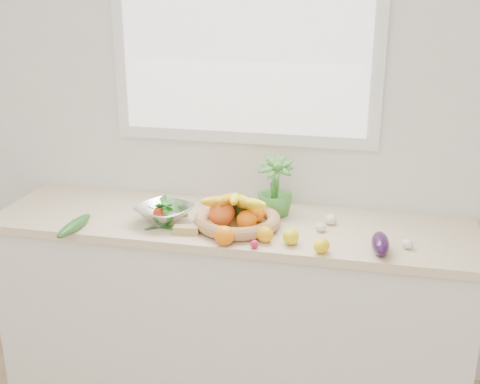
% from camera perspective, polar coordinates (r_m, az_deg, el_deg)
% --- Properties ---
extents(back_wall, '(4.50, 0.02, 2.70)m').
position_cam_1_polar(back_wall, '(2.95, 0.44, 7.58)').
color(back_wall, white).
rests_on(back_wall, ground).
extents(counter_cabinet, '(2.20, 0.58, 0.86)m').
position_cam_1_polar(counter_cabinet, '(3.01, -0.86, -11.01)').
color(counter_cabinet, silver).
rests_on(counter_cabinet, ground).
extents(countertop, '(2.24, 0.62, 0.04)m').
position_cam_1_polar(countertop, '(2.81, -0.90, -3.07)').
color(countertop, beige).
rests_on(countertop, counter_cabinet).
extents(window_frame, '(1.30, 0.03, 1.10)m').
position_cam_1_polar(window_frame, '(2.89, 0.39, 15.33)').
color(window_frame, white).
rests_on(window_frame, back_wall).
extents(window_pane, '(1.18, 0.01, 0.98)m').
position_cam_1_polar(window_pane, '(2.87, 0.30, 15.30)').
color(window_pane, white).
rests_on(window_pane, window_frame).
extents(orange_loose, '(0.09, 0.09, 0.08)m').
position_cam_1_polar(orange_loose, '(2.53, -1.48, -4.16)').
color(orange_loose, orange).
rests_on(orange_loose, countertop).
extents(lemon_a, '(0.07, 0.09, 0.07)m').
position_cam_1_polar(lemon_a, '(2.55, 4.85, -4.23)').
color(lemon_a, yellow).
rests_on(lemon_a, countertop).
extents(lemon_b, '(0.09, 0.10, 0.06)m').
position_cam_1_polar(lemon_b, '(2.49, 7.76, -5.09)').
color(lemon_b, yellow).
rests_on(lemon_b, countertop).
extents(lemon_c, '(0.11, 0.11, 0.07)m').
position_cam_1_polar(lemon_c, '(2.57, 2.35, -4.01)').
color(lemon_c, '#ECA30C').
rests_on(lemon_c, countertop).
extents(apple, '(0.09, 0.09, 0.08)m').
position_cam_1_polar(apple, '(2.79, -7.57, -2.14)').
color(apple, red).
rests_on(apple, countertop).
extents(ginger, '(0.12, 0.06, 0.04)m').
position_cam_1_polar(ginger, '(2.66, -5.12, -3.60)').
color(ginger, tan).
rests_on(ginger, countertop).
extents(garlic_a, '(0.05, 0.05, 0.04)m').
position_cam_1_polar(garlic_a, '(2.70, 7.69, -3.34)').
color(garlic_a, white).
rests_on(garlic_a, countertop).
extents(garlic_b, '(0.07, 0.07, 0.05)m').
position_cam_1_polar(garlic_b, '(2.78, 8.60, -2.58)').
color(garlic_b, white).
rests_on(garlic_b, countertop).
extents(garlic_c, '(0.05, 0.05, 0.04)m').
position_cam_1_polar(garlic_c, '(2.60, 15.60, -4.78)').
color(garlic_c, white).
rests_on(garlic_c, countertop).
extents(eggplant, '(0.09, 0.20, 0.08)m').
position_cam_1_polar(eggplant, '(2.53, 13.16, -4.78)').
color(eggplant, '#2A0E33').
rests_on(eggplant, countertop).
extents(cucumber, '(0.07, 0.28, 0.05)m').
position_cam_1_polar(cucumber, '(2.77, -15.45, -3.11)').
color(cucumber, '#1B4E17').
rests_on(cucumber, countertop).
extents(radish, '(0.05, 0.05, 0.04)m').
position_cam_1_polar(radish, '(2.51, 1.38, -4.97)').
color(radish, '#C71845').
rests_on(radish, countertop).
extents(potted_herb, '(0.18, 0.18, 0.31)m').
position_cam_1_polar(potted_herb, '(2.83, 3.34, 0.37)').
color(potted_herb, '#3B812F').
rests_on(potted_herb, countertop).
extents(fruit_basket, '(0.45, 0.45, 0.19)m').
position_cam_1_polar(fruit_basket, '(2.71, -0.33, -2.23)').
color(fruit_basket, tan).
rests_on(fruit_basket, countertop).
extents(colander_with_spinach, '(0.32, 0.32, 0.13)m').
position_cam_1_polar(colander_with_spinach, '(2.78, -7.21, -1.61)').
color(colander_with_spinach, silver).
rests_on(colander_with_spinach, countertop).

